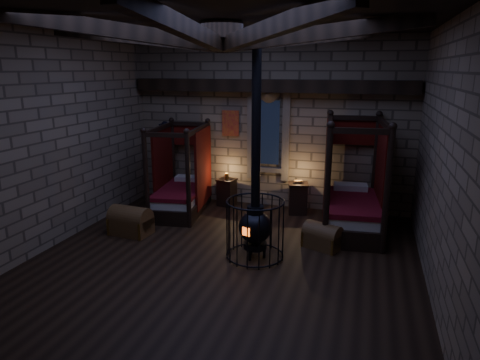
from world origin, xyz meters
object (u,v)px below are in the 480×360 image
(stove, at_px, (255,224))
(bed_right, at_px, (351,203))
(trunk_right, at_px, (322,237))
(bed_left, at_px, (182,191))
(trunk_left, at_px, (131,222))

(stove, bearing_deg, bed_right, 69.55)
(bed_right, height_order, trunk_right, bed_right)
(bed_left, distance_m, stove, 3.19)
(bed_left, height_order, trunk_right, bed_left)
(bed_right, relative_size, stove, 0.59)
(bed_left, xyz_separation_m, bed_right, (4.07, -0.04, 0.07))
(trunk_right, bearing_deg, stove, -122.42)
(bed_right, bearing_deg, stove, -134.60)
(bed_left, bearing_deg, trunk_left, -111.70)
(stove, bearing_deg, bed_left, 158.34)
(bed_right, bearing_deg, trunk_left, -165.20)
(trunk_left, xyz_separation_m, trunk_right, (4.02, 0.46, -0.05))
(bed_right, relative_size, trunk_left, 2.65)
(bed_left, xyz_separation_m, trunk_right, (3.59, -1.25, -0.29))
(bed_right, relative_size, trunk_right, 2.92)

